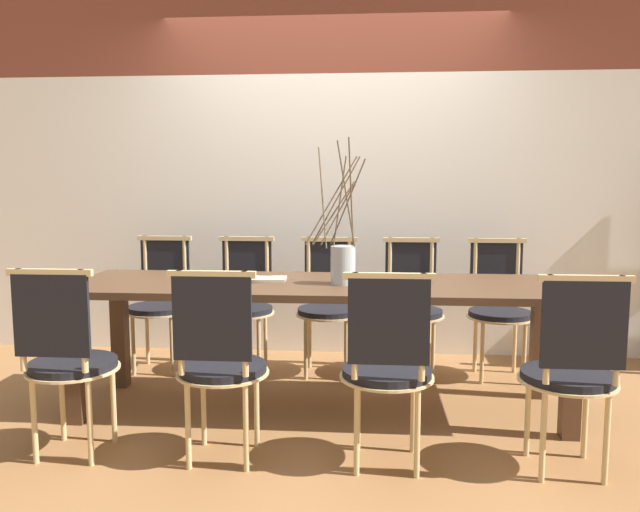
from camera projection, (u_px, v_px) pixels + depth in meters
The scene contains 14 objects.
ground_plane at pixel (320, 409), 3.58m from camera, with size 16.00×16.00×0.00m, color olive.
wall_rear at pixel (333, 141), 4.63m from camera, with size 12.00×0.06×3.20m.
dining_table at pixel (320, 299), 3.51m from camera, with size 2.80×0.82×0.74m.
chair_near_leftend at pixel (67, 355), 2.90m from camera, with size 0.43×0.43×0.92m.
chair_near_left at pixel (220, 359), 2.85m from camera, with size 0.43×0.43×0.92m.
chair_near_center at pixel (387, 363), 2.79m from camera, with size 0.43×0.43×0.92m.
chair_near_right at pixel (572, 367), 2.72m from camera, with size 0.43×0.43×0.92m.
chair_far_leftend at pixel (160, 298), 4.32m from camera, with size 0.43×0.43×0.92m.
chair_far_left at pixel (244, 300), 4.28m from camera, with size 0.43×0.43×0.92m.
chair_far_center at pixel (328, 301), 4.23m from camera, with size 0.43×0.43×0.92m.
chair_far_right at pixel (411, 302), 4.19m from camera, with size 0.43×0.43×0.92m.
chair_far_rightend at pixel (499, 304), 4.14m from camera, with size 0.43×0.43×0.92m.
vase_centerpiece at pixel (343, 261), 3.43m from camera, with size 0.34×0.36×0.80m.
book_stack at pixel (269, 279), 3.57m from camera, with size 0.20×0.17×0.02m.
Camera 1 is at (0.27, -3.44, 1.30)m, focal length 35.00 mm.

